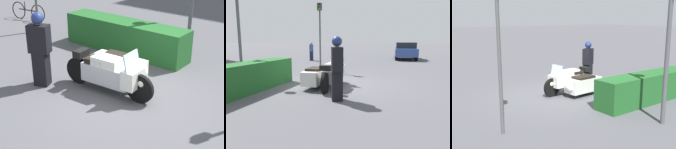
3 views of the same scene
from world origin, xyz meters
The scene contains 6 objects.
ground_plane centered at (0.00, 0.00, 0.00)m, with size 160.00×160.00×0.00m, color #4C4C51.
police_motorcycle centered at (-0.62, 0.22, 0.48)m, with size 2.52×1.23×1.17m.
officer_rider centered at (-2.20, -0.82, 0.99)m, with size 0.59×0.49×1.88m.
hedge_bush_curbside centered at (-2.04, 2.45, 0.50)m, with size 4.25×0.88×1.00m, color #1E5623.
twin_lamp_post centered at (-0.63, 4.05, 3.11)m, with size 0.36×1.18×3.99m.
traffic_light_near centered at (3.19, 2.01, 2.43)m, with size 0.22×0.28×3.73m.
Camera 3 is at (6.01, 8.31, 2.90)m, focal length 45.00 mm.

